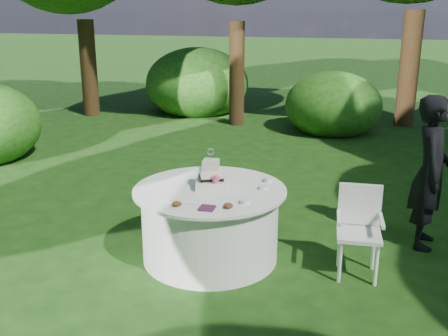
{
  "coord_description": "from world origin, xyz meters",
  "views": [
    {
      "loc": [
        1.45,
        -4.8,
        2.54
      ],
      "look_at": [
        0.15,
        0.0,
        1.0
      ],
      "focal_mm": 42.0,
      "sensor_mm": 36.0,
      "label": 1
    }
  ],
  "objects_px": {
    "guest": "(430,173)",
    "cake": "(211,177)",
    "chair": "(359,224)",
    "napkins": "(207,208)",
    "table": "(210,223)"
  },
  "relations": [
    {
      "from": "napkins",
      "to": "table",
      "type": "xyz_separation_m",
      "value": [
        -0.14,
        0.55,
        -0.39
      ]
    },
    {
      "from": "guest",
      "to": "table",
      "type": "distance_m",
      "value": 2.42
    },
    {
      "from": "table",
      "to": "guest",
      "type": "bearing_deg",
      "value": 22.84
    },
    {
      "from": "cake",
      "to": "chair",
      "type": "distance_m",
      "value": 1.53
    },
    {
      "from": "table",
      "to": "chair",
      "type": "height_order",
      "value": "chair"
    },
    {
      "from": "guest",
      "to": "chair",
      "type": "relative_size",
      "value": 1.89
    },
    {
      "from": "chair",
      "to": "guest",
      "type": "bearing_deg",
      "value": 50.45
    },
    {
      "from": "guest",
      "to": "chair",
      "type": "distance_m",
      "value": 1.14
    },
    {
      "from": "table",
      "to": "napkins",
      "type": "bearing_deg",
      "value": -75.9
    },
    {
      "from": "guest",
      "to": "cake",
      "type": "height_order",
      "value": "guest"
    },
    {
      "from": "napkins",
      "to": "guest",
      "type": "relative_size",
      "value": 0.08
    },
    {
      "from": "guest",
      "to": "table",
      "type": "xyz_separation_m",
      "value": [
        -2.19,
        -0.92,
        -0.45
      ]
    },
    {
      "from": "cake",
      "to": "chair",
      "type": "xyz_separation_m",
      "value": [
        1.48,
        0.06,
        -0.37
      ]
    },
    {
      "from": "napkins",
      "to": "guest",
      "type": "distance_m",
      "value": 2.52
    },
    {
      "from": "table",
      "to": "cake",
      "type": "bearing_deg",
      "value": 58.86
    }
  ]
}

